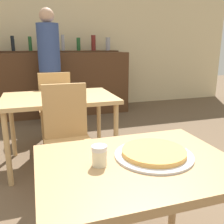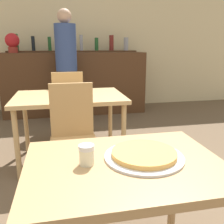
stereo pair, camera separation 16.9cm
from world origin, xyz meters
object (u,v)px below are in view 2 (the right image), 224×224
object	(u,v)px
chair_far_side_back	(68,103)
person_standing	(66,63)
chair_far_side_front	(73,131)
pizza_tray	(144,155)
cheese_shaker	(87,155)
potted_plant	(12,42)

from	to	relation	value
chair_far_side_back	person_standing	distance (m)	1.05
chair_far_side_front	person_standing	distance (m)	2.13
chair_far_side_back	person_standing	size ratio (longest dim) A/B	0.52
pizza_tray	chair_far_side_back	bearing A→B (deg)	97.88
chair_far_side_front	chair_far_side_back	world-z (taller)	same
cheese_shaker	chair_far_side_back	bearing A→B (deg)	90.37
cheese_shaker	potted_plant	bearing A→B (deg)	103.45
pizza_tray	cheese_shaker	distance (m)	0.29
cheese_shaker	chair_far_side_front	bearing A→B (deg)	90.79
chair_far_side_front	potted_plant	distance (m)	2.86
chair_far_side_back	person_standing	xyz separation A→B (m)	(0.03, 0.94, 0.45)
chair_far_side_front	person_standing	xyz separation A→B (m)	(0.03, 2.08, 0.45)
chair_far_side_front	cheese_shaker	world-z (taller)	chair_far_side_front
pizza_tray	person_standing	bearing A→B (deg)	94.99
potted_plant	person_standing	bearing A→B (deg)	-30.99
person_standing	cheese_shaker	bearing A→B (deg)	-90.25
pizza_tray	chair_far_side_front	bearing A→B (deg)	106.37
cheese_shaker	person_standing	size ratio (longest dim) A/B	0.05
person_standing	potted_plant	world-z (taller)	person_standing
chair_far_side_front	person_standing	world-z (taller)	person_standing
chair_far_side_back	potted_plant	size ratio (longest dim) A/B	2.89
chair_far_side_front	potted_plant	xyz separation A→B (m)	(-0.85, 2.61, 0.78)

